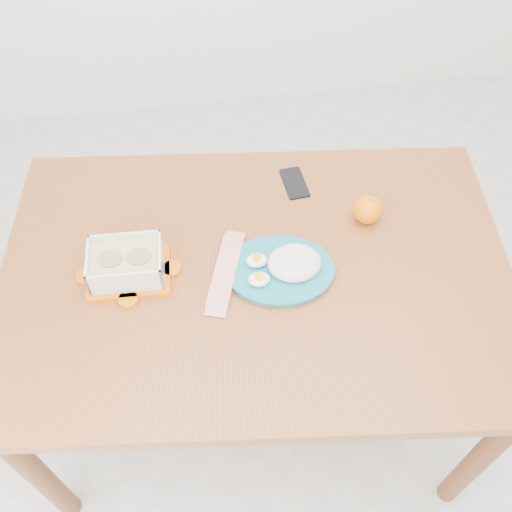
{
  "coord_description": "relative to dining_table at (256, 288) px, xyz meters",
  "views": [
    {
      "loc": [
        -0.31,
        -0.79,
        1.96
      ],
      "look_at": [
        -0.18,
        0.07,
        0.81
      ],
      "focal_mm": 40.0,
      "sensor_mm": 36.0,
      "label": 1
    }
  ],
  "objects": [
    {
      "name": "smartphone",
      "position": [
        0.16,
        0.29,
        0.09
      ],
      "size": [
        0.07,
        0.13,
        0.01
      ],
      "primitive_type": "cube",
      "rotation": [
        0.0,
        0.0,
        0.09
      ],
      "color": "black",
      "rests_on": "dining_table"
    },
    {
      "name": "orange_fruit",
      "position": [
        0.33,
        0.13,
        0.13
      ],
      "size": [
        0.08,
        0.08,
        0.08
      ],
      "primitive_type": "sphere",
      "color": "orange",
      "rests_on": "dining_table"
    },
    {
      "name": "dining_table",
      "position": [
        0.0,
        0.0,
        0.0
      ],
      "size": [
        1.43,
        1.04,
        0.75
      ],
      "rotation": [
        0.0,
        0.0,
        -0.11
      ],
      "color": "#9E5E2C",
      "rests_on": "ground"
    },
    {
      "name": "rice_plate",
      "position": [
        0.07,
        -0.02,
        0.11
      ],
      "size": [
        0.32,
        0.32,
        0.08
      ],
      "rotation": [
        0.0,
        0.0,
        -0.14
      ],
      "color": "#187487",
      "rests_on": "dining_table"
    },
    {
      "name": "food_container",
      "position": [
        -0.33,
        0.04,
        0.13
      ],
      "size": [
        0.22,
        0.17,
        0.09
      ],
      "rotation": [
        0.0,
        0.0,
        -0.04
      ],
      "color": "#E56306",
      "rests_on": "dining_table"
    },
    {
      "name": "candy_bar",
      "position": [
        -0.08,
        0.0,
        0.1
      ],
      "size": [
        0.12,
        0.23,
        0.02
      ],
      "primitive_type": "cube",
      "rotation": [
        0.0,
        0.0,
        1.25
      ],
      "color": "red",
      "rests_on": "dining_table"
    },
    {
      "name": "ground",
      "position": [
        0.18,
        -0.07,
        -0.66
      ],
      "size": [
        3.5,
        3.5,
        0.0
      ],
      "primitive_type": "plane",
      "color": "#B7B7B2",
      "rests_on": "ground"
    }
  ]
}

